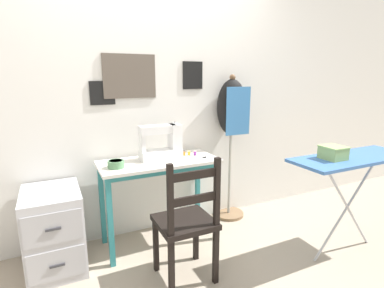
# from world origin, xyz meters

# --- Properties ---
(ground_plane) EXTENTS (14.00, 14.00, 0.00)m
(ground_plane) POSITION_xyz_m (0.00, 0.00, 0.00)
(ground_plane) COLOR tan
(wall_back) EXTENTS (10.00, 0.07, 2.55)m
(wall_back) POSITION_xyz_m (-0.00, 0.52, 1.28)
(wall_back) COLOR silver
(wall_back) RESTS_ON ground_plane
(sewing_table) EXTENTS (1.02, 0.46, 0.76)m
(sewing_table) POSITION_xyz_m (0.00, 0.22, 0.64)
(sewing_table) COLOR silver
(sewing_table) RESTS_ON ground_plane
(sewing_machine) EXTENTS (0.38, 0.16, 0.32)m
(sewing_machine) POSITION_xyz_m (0.06, 0.27, 0.90)
(sewing_machine) COLOR white
(sewing_machine) RESTS_ON sewing_table
(fabric_bowl) EXTENTS (0.13, 0.13, 0.06)m
(fabric_bowl) POSITION_xyz_m (-0.38, 0.18, 0.79)
(fabric_bowl) COLOR #56895B
(fabric_bowl) RESTS_ON sewing_table
(scissors) EXTENTS (0.11, 0.10, 0.01)m
(scissors) POSITION_xyz_m (0.41, 0.15, 0.76)
(scissors) COLOR silver
(scissors) RESTS_ON sewing_table
(thread_spool_near_machine) EXTENTS (0.04, 0.04, 0.04)m
(thread_spool_near_machine) POSITION_xyz_m (0.26, 0.29, 0.78)
(thread_spool_near_machine) COLOR orange
(thread_spool_near_machine) RESTS_ON sewing_table
(thread_spool_mid_table) EXTENTS (0.03, 0.03, 0.04)m
(thread_spool_mid_table) POSITION_xyz_m (0.31, 0.28, 0.78)
(thread_spool_mid_table) COLOR yellow
(thread_spool_mid_table) RESTS_ON sewing_table
(thread_spool_far_edge) EXTENTS (0.03, 0.03, 0.04)m
(thread_spool_far_edge) POSITION_xyz_m (0.35, 0.24, 0.78)
(thread_spool_far_edge) COLOR purple
(thread_spool_far_edge) RESTS_ON sewing_table
(wooden_chair) EXTENTS (0.40, 0.38, 0.94)m
(wooden_chair) POSITION_xyz_m (-0.01, -0.35, 0.45)
(wooden_chair) COLOR black
(wooden_chair) RESTS_ON ground_plane
(filing_cabinet) EXTENTS (0.41, 0.54, 0.63)m
(filing_cabinet) POSITION_xyz_m (-0.86, 0.21, 0.32)
(filing_cabinet) COLOR #B7B7BC
(filing_cabinet) RESTS_ON ground_plane
(dress_form) EXTENTS (0.32, 0.32, 1.49)m
(dress_form) POSITION_xyz_m (0.84, 0.40, 1.08)
(dress_form) COLOR #846647
(dress_form) RESTS_ON ground_plane
(ironing_board) EXTENTS (1.08, 0.37, 0.85)m
(ironing_board) POSITION_xyz_m (1.35, -0.61, 0.80)
(ironing_board) COLOR #3D6BAD
(ironing_board) RESTS_ON ground_plane
(storage_box) EXTENTS (0.16, 0.17, 0.10)m
(storage_box) POSITION_xyz_m (1.13, -0.59, 0.89)
(storage_box) COLOR #8EB266
(storage_box) RESTS_ON ironing_board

